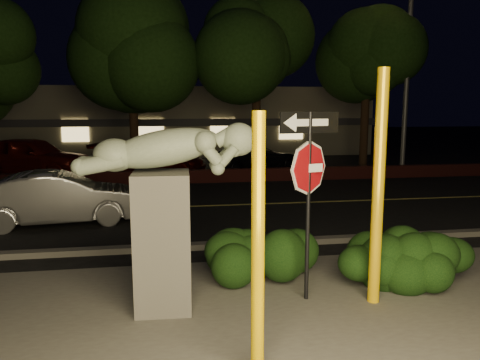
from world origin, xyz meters
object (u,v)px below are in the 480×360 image
Objects in this scene: sculpture at (165,197)px; parked_car_dark at (256,158)px; parked_car_darkred at (149,159)px; yellow_pole_right at (378,189)px; signpost at (309,169)px; silver_sedan at (59,198)px; streetlight at (405,30)px; parked_car_red at (31,156)px; yellow_pole_left at (258,248)px.

sculpture is 0.63× the size of parked_car_dark.
parked_car_darkred is 4.74m from parked_car_dark.
signpost is (-0.96, 0.25, 0.29)m from yellow_pole_right.
yellow_pole_right is 1.04m from signpost.
parked_car_dark is at bearing -69.18° from parked_car_darkred.
signpost is 0.71× the size of silver_sedan.
streetlight is 16.24m from parked_car_red.
yellow_pole_left reaches higher than sculpture.
sculpture is 0.67× the size of silver_sedan.
streetlight is (7.63, 11.63, 3.90)m from signpost.
parked_car_darkred is at bearing 94.86° from sculpture.
streetlight reaches higher than silver_sedan.
silver_sedan is 0.93× the size of parked_car_dark.
yellow_pole_left is at bearing -138.81° from streetlight.
sculpture is (-0.95, 1.86, 0.22)m from yellow_pole_left.
yellow_pole_right is at bearing 154.80° from parked_car_dark.
parked_car_dark is at bearing 85.68° from yellow_pole_right.
parked_car_red is at bearing 10.17° from silver_sedan.
streetlight is (6.67, 11.88, 4.19)m from yellow_pole_right.
yellow_pole_left is 1.07× the size of sculpture.
silver_sedan is (-2.57, 5.39, -1.00)m from sculpture.
streetlight is 14.72m from silver_sedan.
yellow_pole_right is 14.29m from parked_car_darkred.
signpost is (1.13, 1.83, 0.58)m from yellow_pole_left.
streetlight reaches higher than yellow_pole_left.
parked_car_red is at bearing 154.44° from streetlight.
parked_car_dark is at bearing -45.95° from silver_sedan.
parked_car_dark is (-5.59, 2.42, -5.32)m from streetlight.
yellow_pole_left is 2.10m from sculpture.
parked_car_dark is (6.69, 8.62, -0.06)m from silver_sedan.
parked_car_dark is (4.71, 0.52, -0.10)m from parked_car_darkred.
streetlight reaches higher than sculpture.
yellow_pole_left is 2.64m from yellow_pole_right.
yellow_pole_right is at bearing -135.07° from streetlight.
parked_car_darkred is (-2.66, 13.53, -1.32)m from signpost.
parked_car_dark is at bearing 140.79° from streetlight.
signpost is at bearing -147.55° from silver_sedan.
yellow_pole_left reaches higher than silver_sedan.
parked_car_red is at bearing 120.47° from yellow_pole_right.
yellow_pole_left is at bearing -162.26° from silver_sedan.
signpost is 1.05× the size of sculpture.
silver_sedan is at bearing 117.03° from signpost.
parked_car_darkred is 1.12× the size of parked_car_dark.
yellow_pole_left is at bearing -159.78° from parked_car_darkred.
sculpture reaches higher than parked_car_darkred.
yellow_pole_left is 0.29× the size of streetlight.
parked_car_darkred is at bearing 153.76° from streetlight.
streetlight is at bearing -134.32° from parked_car_dark.
sculpture is 0.56× the size of parked_car_darkred.
parked_car_red is (-7.57, 14.25, -1.19)m from signpost.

